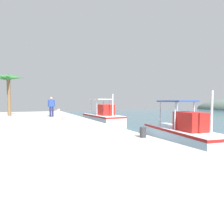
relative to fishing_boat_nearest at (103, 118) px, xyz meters
name	(u,v)px	position (x,y,z in m)	size (l,w,h in m)	color
quay_pier	(16,142)	(7.10, -6.94, -0.27)	(36.00, 10.00, 0.80)	#BCB7AD
fishing_boat_nearest	(103,118)	(0.00, 0.00, 0.00)	(5.65, 2.18, 2.79)	white
fishing_boat_second	(182,132)	(8.74, 1.11, -0.10)	(5.90, 2.54, 2.68)	white
pelican	(62,114)	(1.57, -3.94, 0.53)	(0.45, 0.97, 0.82)	tan
fisherman_standing	(51,106)	(-1.48, -4.36, 1.10)	(0.24, 0.62, 1.76)	#1E234C
mooring_bollard_nearest	(143,132)	(10.25, -2.39, 0.33)	(0.25, 0.25, 0.41)	#333338
palm_tree	(9,81)	(-4.05, -7.86, 3.42)	(3.46, 2.91, 3.92)	brown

